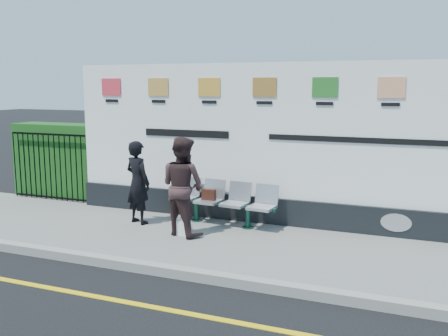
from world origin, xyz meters
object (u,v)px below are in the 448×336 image
object	(u,v)px
billboard	(265,155)
bench	(222,213)
woman_right	(183,186)
woman_left	(138,182)

from	to	relation	value
billboard	bench	size ratio (longest dim) A/B	3.86
billboard	woman_right	xyz separation A→B (m)	(-1.08, -1.30, -0.44)
billboard	bench	bearing A→B (deg)	-145.27
woman_right	bench	bearing A→B (deg)	-98.09
woman_left	bench	bearing A→B (deg)	-143.29
bench	woman_right	size ratio (longest dim) A/B	1.20
woman_left	woman_right	bearing A→B (deg)	-178.13
bench	woman_right	xyz separation A→B (m)	(-0.40, -0.82, 0.64)
woman_left	billboard	bearing A→B (deg)	-137.51
billboard	woman_left	xyz separation A→B (m)	(-2.19, -0.96, -0.51)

